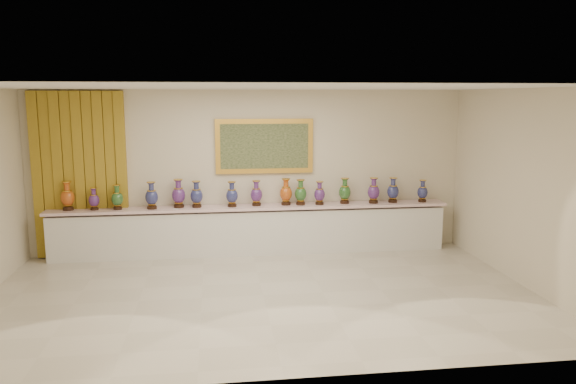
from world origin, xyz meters
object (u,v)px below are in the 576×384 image
object	(u,v)px
counter	(252,230)
vase_0	(68,197)
vase_1	(94,200)
vase_2	(117,198)

from	to	relation	value
counter	vase_0	bearing A→B (deg)	179.63
counter	vase_1	bearing A→B (deg)	-179.69
counter	vase_2	bearing A→B (deg)	-179.31
vase_1	counter	bearing A→B (deg)	0.31
vase_1	vase_2	distance (m)	0.40
counter	vase_0	size ratio (longest dim) A/B	14.17
counter	vase_0	distance (m)	3.31
vase_0	vase_2	distance (m)	0.86
vase_0	counter	bearing A→B (deg)	-0.37
vase_2	vase_1	bearing A→B (deg)	178.04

